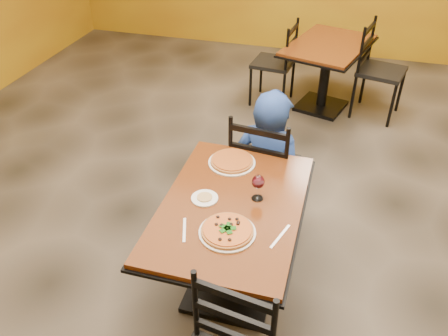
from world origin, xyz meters
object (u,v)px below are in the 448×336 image
(plate_far, at_px, (232,163))
(pizza_far, at_px, (232,161))
(table_second, at_px, (327,62))
(table_main, at_px, (232,228))
(pizza_main, at_px, (227,230))
(chair_main_far, at_px, (265,167))
(plate_main, at_px, (227,232))
(chair_second_right, at_px, (382,72))
(wine_glass, at_px, (258,186))
(chair_second_left, at_px, (273,63))
(diner, at_px, (270,158))
(side_plate, at_px, (205,198))

(plate_far, bearing_deg, pizza_far, 0.00)
(table_second, height_order, plate_far, plate_far)
(table_main, bearing_deg, pizza_main, -80.94)
(table_main, distance_m, chair_main_far, 0.79)
(table_main, relative_size, chair_main_far, 1.26)
(table_main, distance_m, plate_main, 0.32)
(chair_second_right, relative_size, wine_glass, 5.56)
(chair_second_right, bearing_deg, plate_main, 178.09)
(chair_main_far, relative_size, chair_second_left, 1.05)
(chair_main_far, bearing_deg, chair_second_left, -74.49)
(diner, height_order, plate_main, diner)
(diner, relative_size, wine_glass, 6.13)
(plate_main, relative_size, pizza_main, 1.09)
(table_second, bearing_deg, diner, -96.74)
(table_main, height_order, wine_glass, wine_glass)
(chair_main_far, distance_m, pizza_main, 1.06)
(chair_second_left, bearing_deg, table_second, 96.21)
(chair_second_right, relative_size, pizza_main, 3.52)
(plate_far, bearing_deg, pizza_main, -77.17)
(chair_second_right, bearing_deg, chair_second_left, 103.62)
(chair_second_right, xyz_separation_m, diner, (-0.81, -1.98, 0.05))
(pizza_far, bearing_deg, table_second, 80.19)
(diner, relative_size, side_plate, 6.90)
(diner, relative_size, plate_far, 3.56)
(chair_main_far, bearing_deg, pizza_far, 74.15)
(chair_second_left, bearing_deg, plate_far, 10.09)
(wine_glass, bearing_deg, chair_second_right, 74.48)
(pizza_main, xyz_separation_m, side_plate, (-0.21, 0.24, -0.02))
(plate_main, bearing_deg, chair_second_left, 95.80)
(chair_second_left, xyz_separation_m, wine_glass, (0.40, -2.71, 0.37))
(chair_main_far, bearing_deg, table_second, -90.76)
(chair_second_left, bearing_deg, diner, 16.06)
(plate_main, bearing_deg, pizza_main, 0.00)
(table_main, height_order, pizza_far, pizza_far)
(pizza_far, bearing_deg, chair_second_right, 67.53)
(plate_main, xyz_separation_m, pizza_main, (0.00, 0.00, 0.02))
(diner, bearing_deg, side_plate, 90.56)
(plate_main, relative_size, pizza_far, 1.11)
(side_plate, bearing_deg, pizza_main, -49.79)
(chair_second_right, bearing_deg, table_second, 103.62)
(chair_second_left, relative_size, plate_main, 3.02)
(pizza_far, bearing_deg, table_main, -74.95)
(table_second, xyz_separation_m, pizza_main, (-0.27, -3.04, 0.22))
(chair_main_far, height_order, side_plate, chair_main_far)
(diner, relative_size, pizza_far, 3.94)
(chair_second_left, bearing_deg, pizza_far, 10.09)
(chair_second_right, relative_size, pizza_far, 3.57)
(table_second, bearing_deg, table_main, -96.25)
(chair_main_far, relative_size, side_plate, 6.11)
(table_main, height_order, chair_second_left, chair_second_left)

